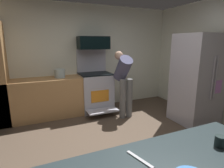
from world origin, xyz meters
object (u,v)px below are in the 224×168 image
at_px(person_cook, 124,79).
at_px(stock_pot, 60,73).
at_px(oven_range, 96,90).
at_px(refrigerator, 197,79).
at_px(microwave, 93,43).
at_px(mug_coffee, 220,141).

relative_size(person_cook, stock_pot, 6.18).
height_order(oven_range, refrigerator, refrigerator).
xyz_separation_m(microwave, person_cook, (0.48, -0.69, -0.79)).
bearing_deg(stock_pot, person_cook, -24.81).
bearing_deg(person_cook, refrigerator, -35.43).
xyz_separation_m(oven_range, person_cook, (0.48, -0.60, 0.37)).
bearing_deg(refrigerator, mug_coffee, -134.71).
bearing_deg(oven_range, mug_coffee, -92.14).
xyz_separation_m(oven_range, microwave, (-0.00, 0.09, 1.17)).
bearing_deg(oven_range, refrigerator, -40.67).
bearing_deg(mug_coffee, microwave, 87.92).
bearing_deg(stock_pot, microwave, 5.42).
relative_size(oven_range, stock_pot, 6.33).
distance_m(microwave, person_cook, 1.16).
bearing_deg(microwave, refrigerator, -42.37).
xyz_separation_m(oven_range, mug_coffee, (-0.13, -3.39, 0.43)).
xyz_separation_m(oven_range, refrigerator, (1.75, -1.50, 0.42)).
bearing_deg(person_cook, microwave, 124.79).
height_order(oven_range, person_cook, oven_range).
relative_size(microwave, person_cook, 0.50).
xyz_separation_m(person_cook, mug_coffee, (-0.61, -2.79, 0.06)).
relative_size(refrigerator, mug_coffee, 21.45).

